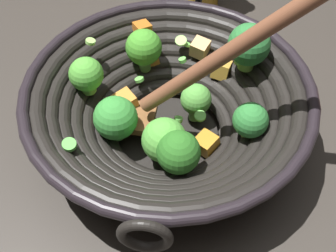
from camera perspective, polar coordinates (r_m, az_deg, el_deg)
ground_plane at (r=0.61m, az=0.06°, el=-1.59°), size 4.00×4.00×0.00m
wok at (r=0.57m, az=0.11°, el=2.43°), size 0.35×0.37×0.25m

